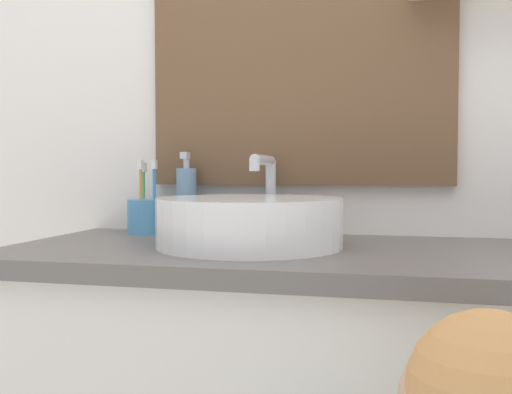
% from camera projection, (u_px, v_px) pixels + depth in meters
% --- Properties ---
extents(wall_back, '(3.20, 0.18, 2.50)m').
position_uv_depth(wall_back, '(388.00, 51.00, 1.31)').
color(wall_back, silver).
rests_on(wall_back, ground_plane).
extents(sink_basin, '(0.36, 0.41, 0.18)m').
position_uv_depth(sink_basin, '(250.00, 221.00, 1.12)').
color(sink_basin, white).
rests_on(sink_basin, vanity_counter).
extents(toothbrush_holder, '(0.09, 0.09, 0.18)m').
position_uv_depth(toothbrush_holder, '(146.00, 215.00, 1.35)').
color(toothbrush_holder, '#4C93C6').
rests_on(toothbrush_holder, vanity_counter).
extents(soap_dispenser, '(0.05, 0.05, 0.19)m').
position_uv_depth(soap_dispenser, '(187.00, 199.00, 1.36)').
color(soap_dispenser, '#6B93B2').
rests_on(soap_dispenser, vanity_counter).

